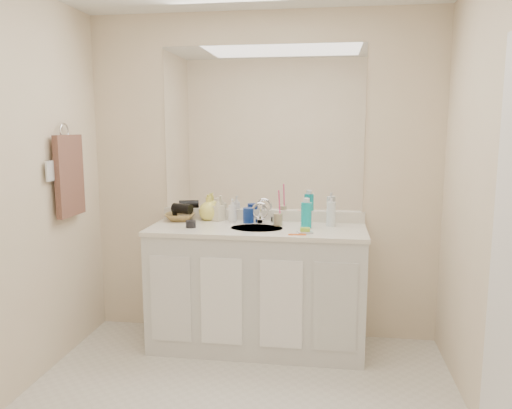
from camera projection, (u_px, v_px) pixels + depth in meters
The scene contains 26 objects.
wall_back at pixel (262, 178), 3.72m from camera, with size 2.60×0.02×2.40m, color beige.
wall_front at pixel (117, 290), 1.18m from camera, with size 2.60×0.02×2.40m, color beige.
wall_right at pixel (508, 211), 2.26m from camera, with size 0.02×2.60×2.40m, color beige.
vanity_cabinet at pixel (257, 289), 3.57m from camera, with size 1.50×0.55×0.85m, color silver.
countertop at pixel (257, 229), 3.50m from camera, with size 1.52×0.57×0.03m, color white.
backsplash at pixel (262, 215), 3.75m from camera, with size 1.52×0.03×0.08m, color silver.
sink_basin at pixel (257, 230), 3.48m from camera, with size 0.37×0.37×0.02m, color #B8B3A1.
faucet at pixel (260, 216), 3.65m from camera, with size 0.02×0.02×0.11m, color silver.
mirror at pixel (262, 129), 3.66m from camera, with size 1.48×0.01×1.20m, color white.
blue_mug at pixel (248, 215), 3.66m from camera, with size 0.08×0.08×0.11m, color navy.
tan_cup at pixel (278, 220), 3.56m from camera, with size 0.06×0.06×0.09m, color tan.
toothbrush at pixel (279, 205), 3.54m from camera, with size 0.01×0.01×0.21m, color #FF4382.
mouthwash_bottle at pixel (306, 215), 3.48m from camera, with size 0.07×0.07×0.18m, color #0EA9B0.
clear_pump_bottle at pixel (331, 214), 3.53m from camera, with size 0.07×0.07×0.17m, color white.
soap_dish at pixel (305, 232), 3.31m from camera, with size 0.10×0.08×0.01m, color silver.
green_soap at pixel (305, 229), 3.31m from camera, with size 0.06×0.05×0.02m, color #AED834.
orange_comb at pixel (297, 234), 3.26m from camera, with size 0.12×0.02×0.00m, color #E95818.
dark_jar at pixel (191, 224), 3.49m from camera, with size 0.07×0.07×0.05m, color black.
soap_bottle_white at pixel (232, 210), 3.70m from camera, with size 0.07×0.07×0.17m, color white.
soap_bottle_cream at pixel (218, 209), 3.74m from camera, with size 0.08×0.08×0.17m, color beige.
soap_bottle_yellow at pixel (209, 207), 3.76m from camera, with size 0.15×0.15×0.19m, color #F1E65D.
wicker_basket at pixel (180, 217), 3.75m from camera, with size 0.22×0.22×0.05m, color olive.
hair_dryer at pixel (182, 209), 3.74m from camera, with size 0.08×0.08×0.15m, color black.
towel_ring at pixel (64, 131), 3.34m from camera, with size 0.11×0.11×0.01m, color silver.
hand_towel at pixel (70, 176), 3.38m from camera, with size 0.04×0.32×0.55m, color #4C3129.
switch_plate at pixel (50, 171), 3.18m from camera, with size 0.01×0.09×0.13m, color silver.
Camera 1 is at (0.49, -2.37, 1.58)m, focal length 35.00 mm.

